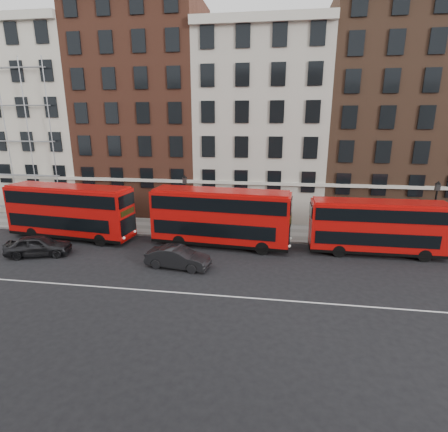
# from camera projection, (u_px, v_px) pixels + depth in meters

# --- Properties ---
(ground) EXTENTS (120.00, 120.00, 0.00)m
(ground) POSITION_uv_depth(u_px,v_px,m) (244.00, 282.00, 22.67)
(ground) COLOR black
(ground) RESTS_ON ground
(pavement) EXTENTS (80.00, 5.00, 0.15)m
(pavement) POSITION_uv_depth(u_px,v_px,m) (255.00, 231.00, 32.65)
(pavement) COLOR slate
(pavement) RESTS_ON ground
(kerb) EXTENTS (80.00, 0.30, 0.16)m
(kerb) POSITION_uv_depth(u_px,v_px,m) (253.00, 240.00, 30.27)
(kerb) COLOR gray
(kerb) RESTS_ON ground
(road_centre_line) EXTENTS (70.00, 0.12, 0.01)m
(road_centre_line) POSITION_uv_depth(u_px,v_px,m) (241.00, 297.00, 20.77)
(road_centre_line) COLOR white
(road_centre_line) RESTS_ON ground
(building_terrace) EXTENTS (64.00, 11.95, 22.00)m
(building_terrace) POSITION_uv_depth(u_px,v_px,m) (259.00, 118.00, 36.96)
(building_terrace) COLOR beige
(building_terrace) RESTS_ON ground
(bus_a) EXTENTS (11.43, 3.91, 4.71)m
(bus_a) POSITION_uv_depth(u_px,v_px,m) (70.00, 210.00, 30.43)
(bus_a) COLOR #B80B09
(bus_a) RESTS_ON ground
(bus_b) EXTENTS (11.46, 3.63, 4.74)m
(bus_b) POSITION_uv_depth(u_px,v_px,m) (220.00, 216.00, 28.50)
(bus_b) COLOR #B80B09
(bus_b) RESTS_ON ground
(bus_c) EXTENTS (10.11, 2.47, 4.24)m
(bus_c) POSITION_uv_depth(u_px,v_px,m) (377.00, 226.00, 26.81)
(bus_c) COLOR #B80B09
(bus_c) RESTS_ON ground
(car_rear) EXTENTS (5.08, 3.14, 1.61)m
(car_rear) POSITION_uv_depth(u_px,v_px,m) (38.00, 245.00, 26.93)
(car_rear) COLOR black
(car_rear) RESTS_ON ground
(car_front) EXTENTS (4.75, 2.19, 1.51)m
(car_front) POSITION_uv_depth(u_px,v_px,m) (178.00, 257.00, 24.75)
(car_front) COLOR black
(car_front) RESTS_ON ground
(lamp_post_left) EXTENTS (0.44, 0.44, 5.33)m
(lamp_post_left) POSITION_uv_depth(u_px,v_px,m) (185.00, 202.00, 31.18)
(lamp_post_left) COLOR black
(lamp_post_left) RESTS_ON pavement
(lamp_post_right) EXTENTS (0.44, 0.44, 5.33)m
(lamp_post_right) POSITION_uv_depth(u_px,v_px,m) (434.00, 210.00, 28.31)
(lamp_post_right) COLOR black
(lamp_post_right) RESTS_ON pavement
(iron_railings) EXTENTS (6.60, 0.06, 1.00)m
(iron_railings) POSITION_uv_depth(u_px,v_px,m) (256.00, 219.00, 34.58)
(iron_railings) COLOR black
(iron_railings) RESTS_ON pavement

